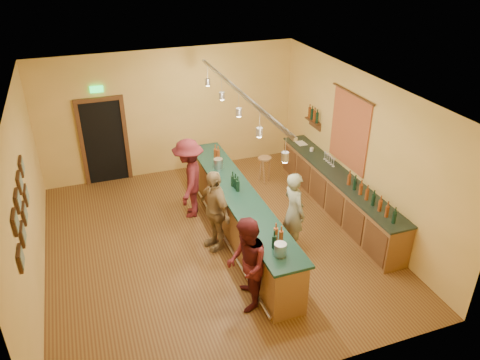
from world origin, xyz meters
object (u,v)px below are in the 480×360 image
object	(u,v)px
customer_b	(214,210)
customer_c	(189,179)
tasting_bar	(239,212)
back_counter	(338,193)
bar_stool	(265,163)
customer_a	(247,265)
bartender	(294,211)

from	to	relation	value
customer_b	customer_c	distance (m)	1.34
tasting_bar	back_counter	bearing A→B (deg)	4.31
bar_stool	tasting_bar	bearing A→B (deg)	-124.69
tasting_bar	customer_a	bearing A→B (deg)	-106.10
customer_a	customer_b	xyz separation A→B (m)	(-0.00, 1.77, 0.00)
customer_c	customer_b	bearing A→B (deg)	28.10
customer_a	tasting_bar	bearing A→B (deg)	179.83
customer_a	back_counter	bearing A→B (deg)	141.11
back_counter	bartender	world-z (taller)	bartender
back_counter	bartender	xyz separation A→B (m)	(-1.50, -0.84, 0.34)
back_counter	customer_a	distance (m)	3.63
bartender	customer_c	xyz separation A→B (m)	(-1.61, 1.87, 0.08)
back_counter	customer_b	xyz separation A→B (m)	(-2.95, -0.31, 0.36)
customer_b	bar_stool	distance (m)	2.95
customer_a	customer_b	world-z (taller)	customer_b
bartender	customer_b	size ratio (longest dim) A/B	0.98
bar_stool	customer_c	bearing A→B (deg)	-158.45
bartender	bar_stool	world-z (taller)	bartender
bartender	customer_c	distance (m)	2.47
bartender	bar_stool	xyz separation A→B (m)	(0.52, 2.71, -0.29)
back_counter	customer_a	size ratio (longest dim) A/B	2.70
bar_stool	customer_b	bearing A→B (deg)	-132.17
tasting_bar	bartender	size ratio (longest dim) A/B	3.08
back_counter	bar_stool	world-z (taller)	back_counter
customer_a	bar_stool	xyz separation A→B (m)	(1.96, 3.95, -0.30)
bartender	back_counter	bearing A→B (deg)	-67.46
customer_b	customer_c	bearing A→B (deg)	173.61
back_counter	customer_b	size ratio (longest dim) A/B	2.68
tasting_bar	customer_a	distance (m)	1.99
customer_c	bar_stool	bearing A→B (deg)	132.67
customer_c	bar_stool	size ratio (longest dim) A/B	2.64
bar_stool	back_counter	bearing A→B (deg)	-62.09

